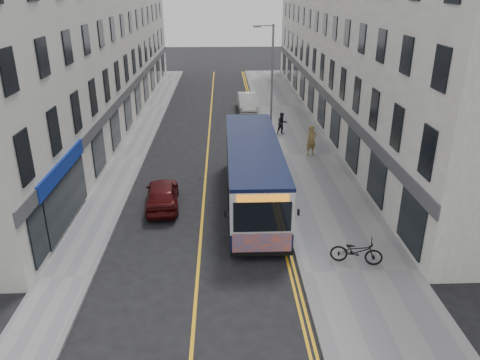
{
  "coord_description": "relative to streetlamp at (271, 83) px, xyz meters",
  "views": [
    {
      "loc": [
        1.05,
        -16.18,
        10.22
      ],
      "look_at": [
        1.82,
        4.41,
        1.6
      ],
      "focal_mm": 35.0,
      "sensor_mm": 36.0,
      "label": 1
    }
  ],
  "objects": [
    {
      "name": "pedestrian_near",
      "position": [
        2.49,
        -1.99,
        -3.3
      ],
      "size": [
        0.82,
        0.68,
        1.93
      ],
      "primitive_type": "imported",
      "rotation": [
        0.0,
        0.0,
        0.36
      ],
      "color": "olive",
      "rests_on": "pavement_east"
    },
    {
      "name": "city_bus",
      "position": [
        -1.67,
        -8.85,
        -2.64
      ],
      "size": [
        2.56,
        10.97,
        3.19
      ],
      "color": "black",
      "rests_on": "ground"
    },
    {
      "name": "terrace_east",
      "position": [
        7.33,
        7.0,
        2.12
      ],
      "size": [
        6.0,
        46.0,
        13.0
      ],
      "primitive_type": "cube",
      "color": "white",
      "rests_on": "ground"
    },
    {
      "name": "streetlamp",
      "position": [
        0.0,
        0.0,
        0.0
      ],
      "size": [
        1.32,
        0.18,
        8.0
      ],
      "color": "gray",
      "rests_on": "ground"
    },
    {
      "name": "road_dbl_yellow_outer",
      "position": [
        -0.42,
        -2.0,
        -4.38
      ],
      "size": [
        0.1,
        64.0,
        0.01
      ],
      "primitive_type": "cube",
      "color": "#F3AB15",
      "rests_on": "ground"
    },
    {
      "name": "kerb_west",
      "position": [
        -8.17,
        -2.0,
        -4.32
      ],
      "size": [
        0.18,
        64.0,
        0.13
      ],
      "primitive_type": "cube",
      "color": "slate",
      "rests_on": "ground"
    },
    {
      "name": "pavement_west",
      "position": [
        -9.17,
        -2.0,
        -4.32
      ],
      "size": [
        2.0,
        64.0,
        0.12
      ],
      "primitive_type": "cube",
      "color": "gray",
      "rests_on": "ground"
    },
    {
      "name": "kerb_east",
      "position": [
        -0.17,
        -2.0,
        -4.32
      ],
      "size": [
        0.18,
        64.0,
        0.13
      ],
      "primitive_type": "cube",
      "color": "slate",
      "rests_on": "ground"
    },
    {
      "name": "bicycle",
      "position": [
        2.0,
        -14.66,
        -3.73
      ],
      "size": [
        2.12,
        1.18,
        1.06
      ],
      "primitive_type": "imported",
      "rotation": [
        0.0,
        0.0,
        1.32
      ],
      "color": "black",
      "rests_on": "pavement_east"
    },
    {
      "name": "road_dbl_yellow_inner",
      "position": [
        -0.62,
        -2.0,
        -4.38
      ],
      "size": [
        0.1,
        64.0,
        0.01
      ],
      "primitive_type": "cube",
      "color": "#F3AB15",
      "rests_on": "ground"
    },
    {
      "name": "road_centre_line",
      "position": [
        -4.17,
        -2.0,
        -4.38
      ],
      "size": [
        0.12,
        64.0,
        0.01
      ],
      "primitive_type": "cube",
      "color": "#F3AB15",
      "rests_on": "ground"
    },
    {
      "name": "pedestrian_far",
      "position": [
        1.18,
        2.59,
        -3.47
      ],
      "size": [
        0.93,
        0.83,
        1.59
      ],
      "primitive_type": "imported",
      "rotation": [
        0.0,
        0.0,
        0.34
      ],
      "color": "black",
      "rests_on": "pavement_east"
    },
    {
      "name": "terrace_west",
      "position": [
        -13.17,
        7.0,
        2.12
      ],
      "size": [
        6.0,
        46.0,
        13.0
      ],
      "primitive_type": "cube",
      "color": "silver",
      "rests_on": "ground"
    },
    {
      "name": "car_white",
      "position": [
        -0.97,
        10.16,
        -3.64
      ],
      "size": [
        1.72,
        4.53,
        1.48
      ],
      "primitive_type": "imported",
      "rotation": [
        0.0,
        0.0,
        0.04
      ],
      "color": "silver",
      "rests_on": "ground"
    },
    {
      "name": "pavement_east",
      "position": [
        2.08,
        -2.0,
        -4.32
      ],
      "size": [
        4.5,
        64.0,
        0.12
      ],
      "primitive_type": "cube",
      "color": "gray",
      "rests_on": "ground"
    },
    {
      "name": "ground",
      "position": [
        -4.17,
        -14.0,
        -4.38
      ],
      "size": [
        140.0,
        140.0,
        0.0
      ],
      "primitive_type": "plane",
      "color": "black",
      "rests_on": "ground"
    },
    {
      "name": "car_maroon",
      "position": [
        -6.17,
        -9.04,
        -3.71
      ],
      "size": [
        1.91,
        4.07,
        1.35
      ],
      "primitive_type": "imported",
      "rotation": [
        0.0,
        0.0,
        3.22
      ],
      "color": "#4A0C0E",
      "rests_on": "ground"
    }
  ]
}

